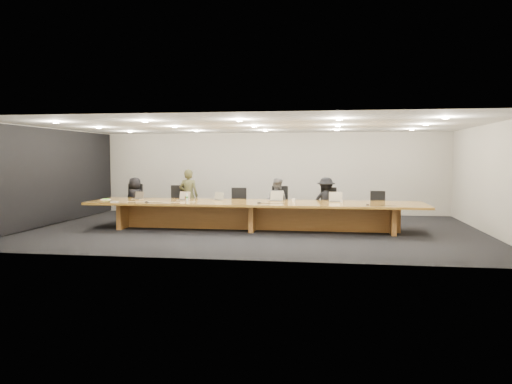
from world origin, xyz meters
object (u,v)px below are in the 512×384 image
at_px(person_c, 277,201).
at_px(av_box, 114,202).
at_px(paper_cup_near, 294,200).
at_px(chair_right, 329,206).
at_px(laptop_e, 336,197).
at_px(conference_table, 254,210).
at_px(laptop_d, 275,196).
at_px(person_a, 135,199).
at_px(amber_mug, 186,198).
at_px(person_b, 189,196).
at_px(paper_cup_far, 342,201).
at_px(laptop_b, 183,196).
at_px(chair_far_left, 131,202).
at_px(person_d, 326,201).
at_px(chair_mid_right, 281,205).
at_px(mic_right, 368,205).
at_px(mic_left, 147,202).
at_px(laptop_c, 217,196).
at_px(water_bottle, 187,197).
at_px(laptop_a, 137,195).
at_px(chair_far_right, 378,208).
at_px(chair_left, 178,204).
at_px(mic_center, 259,203).
at_px(chair_mid_left, 238,205).

bearing_deg(person_c, av_box, 45.01).
bearing_deg(paper_cup_near, chair_right, 50.78).
bearing_deg(laptop_e, av_box, -169.43).
height_order(conference_table, laptop_d, laptop_d).
bearing_deg(person_a, amber_mug, 166.29).
bearing_deg(av_box, person_b, 28.66).
bearing_deg(paper_cup_far, laptop_b, 177.40).
height_order(chair_far_left, av_box, chair_far_left).
distance_m(person_d, paper_cup_far, 1.23).
xyz_separation_m(chair_mid_right, laptop_e, (1.57, -0.92, 0.32)).
bearing_deg(laptop_b, mic_right, 1.56).
height_order(av_box, mic_left, mic_left).
distance_m(chair_far_left, laptop_c, 2.99).
relative_size(laptop_d, water_bottle, 1.75).
height_order(person_c, mic_right, person_c).
bearing_deg(chair_far_left, amber_mug, -14.40).
relative_size(laptop_a, laptop_e, 0.81).
distance_m(chair_right, laptop_a, 5.54).
height_order(chair_far_right, person_d, person_d).
height_order(laptop_e, mic_left, laptop_e).
height_order(person_c, laptop_d, person_c).
height_order(person_c, amber_mug, person_c).
bearing_deg(person_b, chair_right, -177.63).
bearing_deg(water_bottle, chair_left, 118.94).
distance_m(av_box, mic_left, 0.86).
height_order(person_c, paper_cup_near, person_c).
xyz_separation_m(person_c, person_d, (1.42, 0.09, 0.01)).
bearing_deg(amber_mug, water_bottle, -69.63).
height_order(conference_table, chair_far_left, chair_far_left).
relative_size(av_box, mic_center, 1.55).
bearing_deg(person_c, paper_cup_near, 141.04).
relative_size(person_c, water_bottle, 6.51).
xyz_separation_m(person_a, water_bottle, (1.99, -1.20, 0.18)).
height_order(laptop_c, laptop_d, laptop_d).
distance_m(chair_mid_left, chair_far_right, 4.03).
bearing_deg(chair_far_right, person_a, -174.87).
relative_size(chair_mid_left, paper_cup_near, 11.59).
distance_m(chair_far_left, mic_center, 4.42).
bearing_deg(laptop_a, mic_center, 3.96).
relative_size(chair_mid_right, person_b, 0.71).
bearing_deg(laptop_b, water_bottle, -44.04).
relative_size(person_c, paper_cup_far, 16.57).
bearing_deg(laptop_a, chair_left, 54.53).
height_order(paper_cup_near, paper_cup_far, paper_cup_near).
relative_size(chair_right, laptop_c, 3.73).
bearing_deg(chair_mid_left, laptop_d, -37.54).
distance_m(person_c, mic_right, 2.93).
xyz_separation_m(paper_cup_near, mic_right, (1.91, -0.59, -0.03)).
height_order(laptop_e, amber_mug, laptop_e).
relative_size(laptop_b, mic_right, 2.92).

